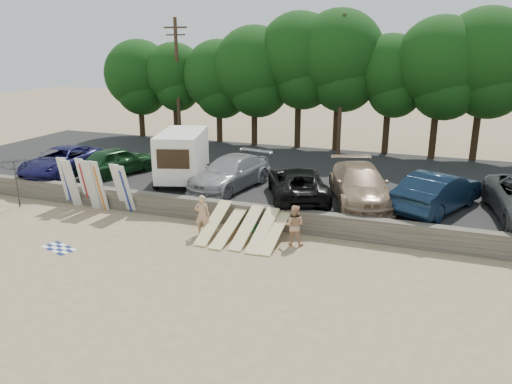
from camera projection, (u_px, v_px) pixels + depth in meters
ground at (210, 248)px, 20.15m from camera, size 120.00×120.00×0.00m
seawall at (238, 214)px, 22.70m from camera, size 44.00×0.50×1.00m
parking_lot at (286, 177)px, 29.49m from camera, size 44.00×14.50×0.70m
treeline at (332, 64)px, 33.67m from camera, size 34.02×6.33×9.51m
utility_poles at (341, 83)px, 32.31m from camera, size 25.80×0.26×9.00m
box_trailer at (182, 154)px, 26.61m from camera, size 3.39×4.76×2.75m
car_0 at (62, 161)px, 28.53m from camera, size 2.84×5.67×1.54m
car_1 at (118, 161)px, 28.53m from camera, size 3.42×5.03×1.59m
car_2 at (230, 173)px, 25.76m from camera, size 3.29×5.94×1.63m
car_3 at (297, 183)px, 23.99m from camera, size 4.49×6.10×1.54m
car_4 at (360, 185)px, 23.43m from camera, size 4.24×6.42×1.73m
car_5 at (438, 192)px, 22.29m from camera, size 3.94×5.65×1.77m
surfboard_upright_0 at (66, 181)px, 25.13m from camera, size 0.59×0.69×2.55m
surfboard_upright_1 at (72, 183)px, 24.78m from camera, size 0.60×0.86×2.51m
surfboard_upright_2 at (85, 183)px, 24.84m from camera, size 0.53×0.60×2.56m
surfboard_upright_3 at (91, 185)px, 24.41m from camera, size 0.51×0.60×2.56m
surfboard_upright_4 at (99, 186)px, 24.31m from camera, size 0.56×0.66×2.55m
surfboard_upright_5 at (120, 188)px, 24.06m from camera, size 0.50×0.82×2.51m
surfboard_upright_6 at (126, 189)px, 23.80m from camera, size 0.51×0.85×2.50m
surfboard_low_0 at (213, 222)px, 21.37m from camera, size 0.56×2.82×1.15m
surfboard_low_1 at (229, 228)px, 21.11m from camera, size 0.56×2.92×0.85m
surfboard_low_2 at (247, 227)px, 20.94m from camera, size 0.56×2.86×1.06m
surfboard_low_3 at (263, 230)px, 20.61m from camera, size 0.56×2.85×1.07m
surfboard_low_4 at (274, 232)px, 20.53m from camera, size 0.56×2.89×0.94m
beachgoer_a at (202, 215)px, 21.32m from camera, size 0.74×0.58×1.79m
beachgoer_b at (294, 225)px, 20.25m from camera, size 0.87×0.70×1.71m
cooler at (252, 227)px, 21.95m from camera, size 0.44×0.38×0.32m
gear_bag at (244, 227)px, 22.10m from camera, size 0.32×0.27×0.22m
beach_towel at (59, 248)px, 20.14m from camera, size 1.90×1.90×0.00m
beach_umbrella at (17, 183)px, 24.92m from camera, size 3.90×3.90×2.51m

